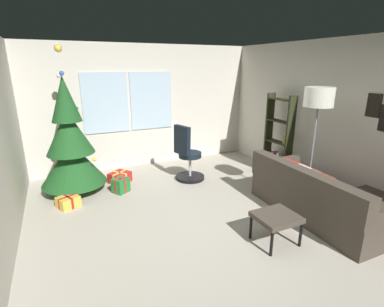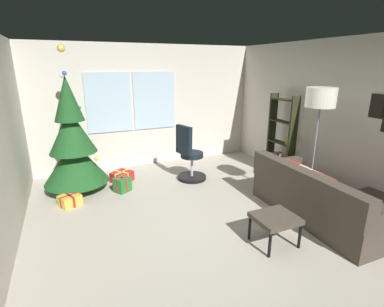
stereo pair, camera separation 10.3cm
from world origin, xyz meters
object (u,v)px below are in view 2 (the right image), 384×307
object	(u,v)px
holiday_tree	(73,146)
floor_lamp	(320,104)
gift_box_red	(122,177)
couch	(332,202)
footstool	(275,220)
gift_box_green	(122,185)
office_chair	(189,159)
bookshelf	(281,141)
gift_box_gold	(70,200)

from	to	relation	value
holiday_tree	floor_lamp	distance (m)	3.99
gift_box_red	holiday_tree	bearing A→B (deg)	-173.75
holiday_tree	gift_box_red	xyz separation A→B (m)	(0.79, 0.09, -0.72)
couch	footstool	world-z (taller)	couch
holiday_tree	gift_box_green	size ratio (longest dim) A/B	7.45
office_chair	floor_lamp	bearing A→B (deg)	-53.75
floor_lamp	gift_box_green	bearing A→B (deg)	146.31
bookshelf	holiday_tree	bearing A→B (deg)	167.47
footstool	gift_box_green	bearing A→B (deg)	121.45
holiday_tree	gift_box_gold	size ratio (longest dim) A/B	6.42
gift_box_green	footstool	bearing A→B (deg)	-58.55
footstool	floor_lamp	world-z (taller)	floor_lamp
couch	footstool	xyz separation A→B (m)	(-1.14, -0.15, 0.06)
holiday_tree	office_chair	distance (m)	2.08
couch	gift_box_green	xyz separation A→B (m)	(-2.57, 2.18, -0.15)
gift_box_red	bookshelf	distance (m)	3.18
bookshelf	floor_lamp	xyz separation A→B (m)	(-0.47, -1.26, 0.89)
footstool	couch	bearing A→B (deg)	7.71
gift_box_gold	floor_lamp	size ratio (longest dim) A/B	0.21
gift_box_gold	office_chair	size ratio (longest dim) A/B	0.35
couch	floor_lamp	distance (m)	1.40
bookshelf	floor_lamp	distance (m)	1.61
office_chair	bookshelf	xyz separation A→B (m)	(1.76, -0.49, 0.29)
footstool	gift_box_red	distance (m)	3.11
gift_box_green	floor_lamp	xyz separation A→B (m)	(2.59, -1.72, 1.47)
gift_box_green	office_chair	size ratio (longest dim) A/B	0.30
holiday_tree	office_chair	size ratio (longest dim) A/B	2.26
holiday_tree	bookshelf	bearing A→B (deg)	-12.53
gift_box_green	floor_lamp	bearing A→B (deg)	-33.69
bookshelf	floor_lamp	world-z (taller)	floor_lamp
gift_box_red	bookshelf	bearing A→B (deg)	-17.26
footstool	bookshelf	xyz separation A→B (m)	(1.63, 1.87, 0.38)
gift_box_gold	gift_box_green	bearing A→B (deg)	13.19
gift_box_gold	floor_lamp	xyz separation A→B (m)	(3.45, -1.52, 1.52)
bookshelf	floor_lamp	bearing A→B (deg)	-110.52
holiday_tree	gift_box_green	world-z (taller)	holiday_tree
couch	footstool	size ratio (longest dim) A/B	4.08
office_chair	bookshelf	bearing A→B (deg)	-15.55
footstool	gift_box_green	xyz separation A→B (m)	(-1.43, 2.33, -0.20)
footstool	bookshelf	size ratio (longest dim) A/B	0.31
gift_box_red	office_chair	size ratio (longest dim) A/B	0.43
gift_box_green	gift_box_gold	world-z (taller)	gift_box_green
couch	floor_lamp	world-z (taller)	floor_lamp
gift_box_gold	bookshelf	size ratio (longest dim) A/B	0.24
gift_box_red	gift_box_green	size ratio (longest dim) A/B	1.42
gift_box_gold	office_chair	bearing A→B (deg)	6.14
floor_lamp	holiday_tree	bearing A→B (deg)	147.49
footstool	gift_box_red	size ratio (longest dim) A/B	1.09
gift_box_green	office_chair	distance (m)	1.33
holiday_tree	gift_box_red	size ratio (longest dim) A/B	5.23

